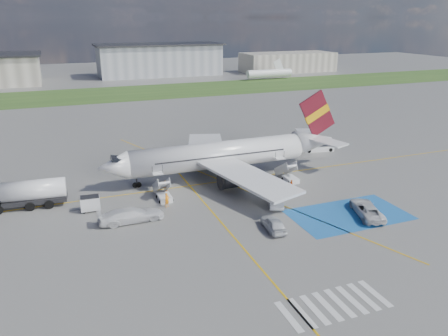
{
  "coord_description": "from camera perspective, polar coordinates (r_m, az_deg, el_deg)",
  "views": [
    {
      "loc": [
        -21.16,
        -42.91,
        22.36
      ],
      "look_at": [
        -1.4,
        7.93,
        3.5
      ],
      "focal_mm": 35.0,
      "sensor_mm": 36.0,
      "label": 1
    }
  ],
  "objects": [
    {
      "name": "terminal_centre",
      "position": [
        183.34,
        -8.43,
        13.76
      ],
      "size": [
        48.0,
        18.0,
        12.0
      ],
      "primitive_type": "cube",
      "color": "gray",
      "rests_on": "ground"
    },
    {
      "name": "staging_box",
      "position": [
        54.63,
        15.96,
        -5.87
      ],
      "size": [
        14.0,
        8.0,
        0.01
      ],
      "primitive_type": "cube",
      "color": "#1B5CA6",
      "rests_on": "ground"
    },
    {
      "name": "taxiway_line_diag",
      "position": [
        62.95,
        -0.16,
        -1.73
      ],
      "size": [
        20.71,
        56.45,
        0.01
      ],
      "primitive_type": "cube",
      "rotation": [
        0.0,
        0.0,
        0.35
      ],
      "color": "gold",
      "rests_on": "ground"
    },
    {
      "name": "taxiway_line_cross",
      "position": [
        42.94,
        4.29,
        -12.36
      ],
      "size": [
        0.2,
        60.0,
        0.01
      ],
      "primitive_type": "cube",
      "color": "gold",
      "rests_on": "ground"
    },
    {
      "name": "crosswalk",
      "position": [
        38.67,
        14.11,
        -16.91
      ],
      "size": [
        9.0,
        4.0,
        0.01
      ],
      "color": "silver",
      "rests_on": "ground"
    },
    {
      "name": "fuel_tanker",
      "position": [
        59.29,
        -24.69,
        -3.41
      ],
      "size": [
        10.32,
        3.6,
        3.46
      ],
      "rotation": [
        0.0,
        0.0,
        -0.08
      ],
      "color": "black",
      "rests_on": "ground"
    },
    {
      "name": "car_silver_a",
      "position": [
        48.99,
        6.48,
        -7.21
      ],
      "size": [
        2.26,
        4.67,
        1.54
      ],
      "primitive_type": "imported",
      "rotation": [
        0.0,
        0.0,
        3.04
      ],
      "color": "silver",
      "rests_on": "ground"
    },
    {
      "name": "van_white_a",
      "position": [
        54.8,
        18.15,
        -4.88
      ],
      "size": [
        4.05,
        5.84,
        2.0
      ],
      "primitive_type": "imported",
      "rotation": [
        0.0,
        0.0,
        2.81
      ],
      "color": "silver",
      "rests_on": "ground"
    },
    {
      "name": "terminal_east",
      "position": [
        196.96,
        8.32,
        13.53
      ],
      "size": [
        40.0,
        16.0,
        8.0
      ],
      "primitive_type": "cube",
      "color": "gray",
      "rests_on": "ground"
    },
    {
      "name": "airstairs_aft",
      "position": [
        63.61,
        8.51,
        -1.13
      ],
      "size": [
        1.9,
        5.2,
        3.6
      ],
      "color": "silver",
      "rests_on": "ground"
    },
    {
      "name": "belt_loader",
      "position": [
        78.95,
        12.23,
        2.5
      ],
      "size": [
        5.92,
        3.0,
        1.71
      ],
      "rotation": [
        0.0,
        0.0,
        -0.19
      ],
      "color": "silver",
      "rests_on": "ground"
    },
    {
      "name": "crew_nose",
      "position": [
        59.02,
        -7.66,
        -2.48
      ],
      "size": [
        0.78,
        0.93,
        1.71
      ],
      "primitive_type": "imported",
      "rotation": [
        0.0,
        0.0,
        -1.39
      ],
      "color": "orange",
      "rests_on": "ground"
    },
    {
      "name": "car_silver_b",
      "position": [
        55.18,
        6.61,
        -4.04
      ],
      "size": [
        3.29,
        5.25,
        1.63
      ],
      "primitive_type": "imported",
      "rotation": [
        0.0,
        0.0,
        2.8
      ],
      "color": "#AEB1B6",
      "rests_on": "ground"
    },
    {
      "name": "airliner",
      "position": [
        64.12,
        0.45,
        1.87
      ],
      "size": [
        36.81,
        32.95,
        11.92
      ],
      "color": "silver",
      "rests_on": "ground"
    },
    {
      "name": "grass_strip",
      "position": [
        141.3,
        -12.53,
        9.52
      ],
      "size": [
        400.0,
        30.0,
        0.01
      ],
      "primitive_type": "cube",
      "color": "#2D4C1E",
      "rests_on": "ground"
    },
    {
      "name": "ground",
      "position": [
        52.81,
        4.56,
        -6.04
      ],
      "size": [
        400.0,
        400.0,
        0.0
      ],
      "primitive_type": "plane",
      "color": "#60605E",
      "rests_on": "ground"
    },
    {
      "name": "van_white_b",
      "position": [
        51.52,
        -12.03,
        -5.75
      ],
      "size": [
        5.66,
        2.36,
        2.21
      ],
      "primitive_type": "imported",
      "rotation": [
        0.0,
        0.0,
        1.58
      ],
      "color": "silver",
      "rests_on": "ground"
    },
    {
      "name": "gpu_cart",
      "position": [
        55.66,
        -17.05,
        -4.55
      ],
      "size": [
        2.36,
        1.59,
        1.9
      ],
      "rotation": [
        0.0,
        0.0,
        -0.05
      ],
      "color": "silver",
      "rests_on": "ground"
    },
    {
      "name": "crew_fwd",
      "position": [
        54.74,
        -7.47,
        -4.17
      ],
      "size": [
        0.8,
        0.71,
        1.83
      ],
      "primitive_type": "imported",
      "rotation": [
        0.0,
        0.0,
        0.53
      ],
      "color": "orange",
      "rests_on": "ground"
    },
    {
      "name": "crew_aft",
      "position": [
        60.07,
        8.79,
        -2.24
      ],
      "size": [
        0.4,
        0.9,
        1.52
      ],
      "primitive_type": "imported",
      "rotation": [
        0.0,
        0.0,
        1.54
      ],
      "color": "#DE570B",
      "rests_on": "ground"
    },
    {
      "name": "taxiway_line_main",
      "position": [
        62.95,
        -0.16,
        -1.73
      ],
      "size": [
        120.0,
        0.2,
        0.01
      ],
      "primitive_type": "cube",
      "color": "gold",
      "rests_on": "ground"
    },
    {
      "name": "airstairs_fwd",
      "position": [
        57.2,
        -7.88,
        -3.45
      ],
      "size": [
        1.9,
        5.2,
        3.6
      ],
      "color": "silver",
      "rests_on": "ground"
    }
  ]
}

